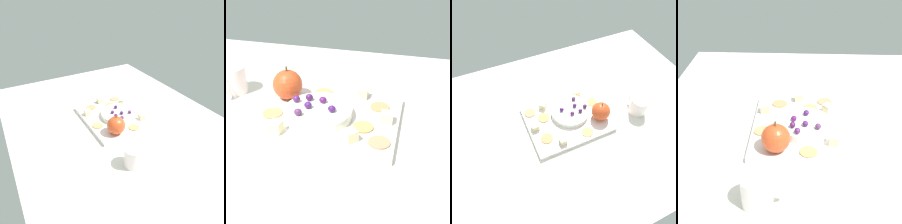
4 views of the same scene
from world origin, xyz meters
TOP-DOWN VIEW (x-y plane):
  - table at (0.00, 0.00)cm, footprint 127.63×94.35cm
  - platter at (3.47, -0.45)cm, footprint 33.20×26.53cm
  - serving_dish at (1.18, -1.70)cm, footprint 16.05×16.05cm
  - apple_whole at (-9.23, 5.54)cm, footprint 7.73×7.73cm
  - apple_stem at (-9.23, 5.54)cm, footprint 0.50×0.50cm
  - cheese_cube_0 at (10.53, -9.09)cm, footprint 3.79×3.79cm
  - cheese_cube_1 at (-6.14, -9.94)cm, footprint 2.85×2.85cm
  - cheese_cube_2 at (17.26, 0.08)cm, footprint 2.83×2.83cm
  - cheese_cube_3 at (9.62, 10.38)cm, footprint 2.77×2.77cm
  - cracker_0 at (14.77, 6.26)cm, footprint 4.83×4.83cm
  - cracker_1 at (16.75, -8.49)cm, footprint 4.83×4.83cm
  - cracker_2 at (12.35, -3.62)cm, footprint 4.83×4.83cm
  - cracker_3 at (-10.04, -3.06)cm, footprint 4.83×4.83cm
  - cracker_4 at (-0.98, 10.20)cm, footprint 4.83×4.83cm
  - grape_0 at (-4.85, -0.28)cm, footprint 1.89×1.70cm
  - grape_1 at (-2.02, 1.42)cm, footprint 1.89×1.70cm
  - grape_2 at (-2.39, -5.69)cm, footprint 1.89×1.70cm
  - grape_3 at (-1.18, -2.13)cm, footprint 1.89×1.70cm
  - grape_4 at (4.68, -2.37)cm, footprint 1.89×1.70cm
  - grape_5 at (1.50, 1.19)cm, footprint 1.89×1.70cm
  - cup at (-26.45, 8.23)cm, footprint 7.08×10.29cm

SIDE VIEW (x-z plane):
  - table at x=0.00cm, z-range 0.00..3.29cm
  - platter at x=3.47cm, z-range 3.29..5.21cm
  - cracker_0 at x=14.77cm, z-range 5.21..5.61cm
  - cracker_1 at x=16.75cm, z-range 5.21..5.61cm
  - cracker_2 at x=12.35cm, z-range 5.21..5.61cm
  - cracker_3 at x=-10.04cm, z-range 5.21..5.61cm
  - cracker_4 at x=-0.98cm, z-range 5.21..5.61cm
  - serving_dish at x=1.18cm, z-range 5.21..7.64cm
  - cheese_cube_0 at x=10.53cm, z-range 5.21..7.89cm
  - cheese_cube_1 at x=-6.14cm, z-range 5.21..7.89cm
  - cheese_cube_2 at x=17.26cm, z-range 5.21..7.89cm
  - cheese_cube_3 at x=9.62cm, z-range 5.21..7.89cm
  - cup at x=-26.45cm, z-range 3.29..10.96cm
  - grape_5 at x=1.50cm, z-range 7.64..9.20cm
  - grape_4 at x=4.68cm, z-range 7.64..9.26cm
  - grape_3 at x=-1.18cm, z-range 7.64..9.29cm
  - grape_2 at x=-2.39cm, z-range 7.64..9.30cm
  - grape_0 at x=-4.85cm, z-range 7.64..9.37cm
  - grape_1 at x=-2.02cm, z-range 7.64..9.38cm
  - apple_whole at x=-9.23cm, z-range 5.21..12.94cm
  - apple_stem at x=-9.23cm, z-range 12.94..14.14cm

